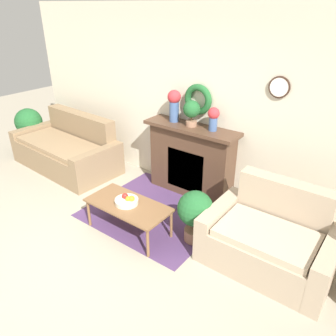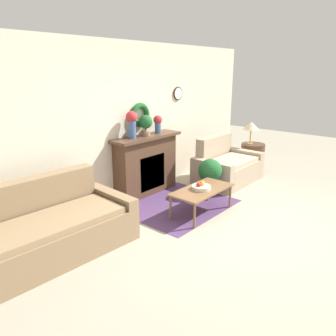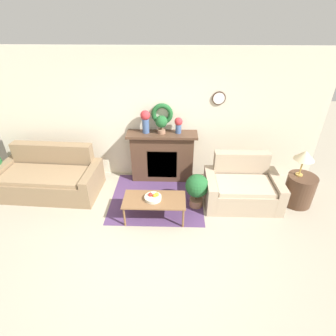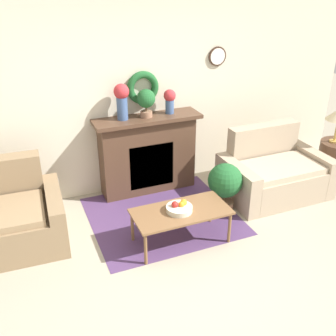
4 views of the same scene
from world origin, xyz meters
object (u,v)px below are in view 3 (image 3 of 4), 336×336
Objects in this scene: couch_left at (50,178)px; table_lamp at (305,156)px; vase_on_mantel_left at (145,120)px; coffee_table at (154,201)px; potted_plant_floor_by_loveseat at (197,188)px; side_table_by_loveseat at (299,190)px; fruit_bowl at (153,197)px; vase_on_mantel_right at (178,124)px; fireplace at (162,156)px; loveseat_right at (242,188)px; potted_plant_on_mantel at (161,123)px.

couch_left is 4.04× the size of table_lamp.
couch_left is 4.39× the size of vase_on_mantel_left.
potted_plant_floor_by_loveseat is (0.77, 0.36, 0.04)m from coffee_table.
table_lamp is (-0.07, 0.05, 0.72)m from side_table_by_loveseat.
fruit_bowl is (2.18, -0.76, 0.14)m from couch_left.
vase_on_mantel_left is at bearing 165.36° from table_lamp.
vase_on_mantel_right reaches higher than couch_left.
coffee_table is at bearing -79.33° from vase_on_mantel_left.
vase_on_mantel_right reaches higher than potted_plant_floor_by_loveseat.
table_lamp is at bearing 5.87° from potted_plant_floor_by_loveseat.
fireplace is at bearing 163.04° from side_table_by_loveseat.
potted_plant_floor_by_loveseat is (-1.96, -0.14, 0.12)m from side_table_by_loveseat.
couch_left is 1.46× the size of loveseat_right.
vase_on_mantel_left is at bearing 99.86° from fruit_bowl.
potted_plant_on_mantel is (-2.59, 0.74, 0.30)m from table_lamp.
potted_plant_floor_by_loveseat is at bearing -69.52° from vase_on_mantel_right.
fireplace is at bearing -0.96° from vase_on_mantel_left.
table_lamp reaches higher than coffee_table.
fireplace reaches higher than couch_left.
potted_plant_on_mantel is (0.07, 1.29, 0.94)m from coffee_table.
loveseat_right is 4.72× the size of fruit_bowl.
potted_plant_floor_by_loveseat is at bearing 24.23° from fruit_bowl.
fireplace reaches higher than potted_plant_floor_by_loveseat.
loveseat_right is (1.57, -0.77, -0.24)m from fireplace.
couch_left is at bearing -164.23° from vase_on_mantel_left.
vase_on_mantel_left is (-0.23, 1.31, 0.91)m from fruit_bowl.
fireplace is at bearing 163.71° from table_lamp.
vase_on_mantel_left is (-2.98, 0.81, 1.06)m from side_table_by_loveseat.
table_lamp is at bearing -15.93° from potted_plant_on_mantel.
fruit_bowl is at bearing -168.43° from table_lamp.
potted_plant_on_mantel reaches higher than couch_left.
loveseat_right is at bearing 17.77° from fruit_bowl.
vase_on_mantel_left is at bearing 157.84° from loveseat_right.
potted_plant_on_mantel reaches higher than potted_plant_floor_by_loveseat.
table_lamp is (2.58, -0.76, 0.47)m from fireplace.
couch_left is 2.83m from vase_on_mantel_right.
table_lamp is 1.55× the size of vase_on_mantel_right.
table_lamp is at bearing -16.29° from fireplace.
side_table_by_loveseat is at bearing 4.14° from potted_plant_floor_by_loveseat.
fireplace is 2.78m from side_table_by_loveseat.
table_lamp is at bearing -18.65° from vase_on_mantel_right.
side_table_by_loveseat is at bearing -16.96° from fireplace.
potted_plant_floor_by_loveseat reaches higher than side_table_by_loveseat.
coffee_table is 1.66m from vase_on_mantel_left.
fruit_bowl is (-0.02, 0.00, 0.08)m from coffee_table.
couch_left is at bearing 176.94° from side_table_by_loveseat.
loveseat_right reaches higher than coffee_table.
fireplace is 2.35m from couch_left.
side_table_by_loveseat is (4.93, -0.26, -0.01)m from couch_left.
vase_on_mantel_right is (0.66, 0.00, -0.08)m from vase_on_mantel_left.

